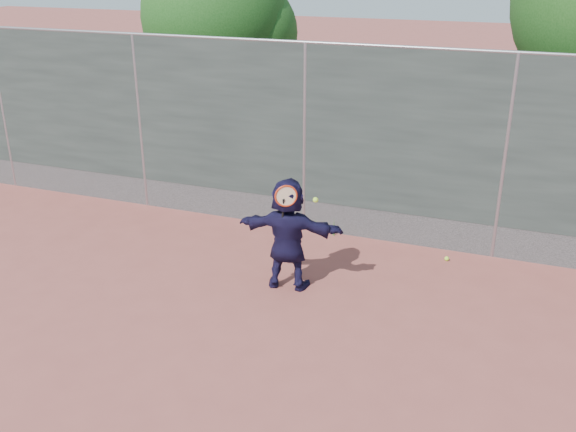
% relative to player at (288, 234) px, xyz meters
% --- Properties ---
extents(ground, '(80.00, 80.00, 0.00)m').
position_rel_player_xyz_m(ground, '(-0.46, -1.55, -0.77)').
color(ground, '#9E4C42').
rests_on(ground, ground).
extents(player, '(1.47, 0.60, 1.55)m').
position_rel_player_xyz_m(player, '(0.00, 0.00, 0.00)').
color(player, '#171336').
rests_on(player, ground).
extents(ball_ground, '(0.07, 0.07, 0.07)m').
position_rel_player_xyz_m(ball_ground, '(1.93, 1.55, -0.74)').
color(ball_ground, '#BDF937').
rests_on(ball_ground, ground).
extents(fence, '(20.00, 0.06, 3.03)m').
position_rel_player_xyz_m(fence, '(-0.46, 1.95, 0.81)').
color(fence, '#38423D').
rests_on(fence, ground).
extents(swing_action, '(0.57, 0.17, 0.51)m').
position_rel_player_xyz_m(swing_action, '(0.09, -0.20, 0.60)').
color(swing_action, red).
rests_on(swing_action, ground).
extents(tree_left, '(3.15, 3.00, 4.53)m').
position_rel_player_xyz_m(tree_left, '(-3.31, 5.00, 2.17)').
color(tree_left, '#382314').
rests_on(tree_left, ground).
extents(weed_clump, '(0.68, 0.07, 0.30)m').
position_rel_player_xyz_m(weed_clump, '(-0.17, 1.83, -0.64)').
color(weed_clump, '#387226').
rests_on(weed_clump, ground).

